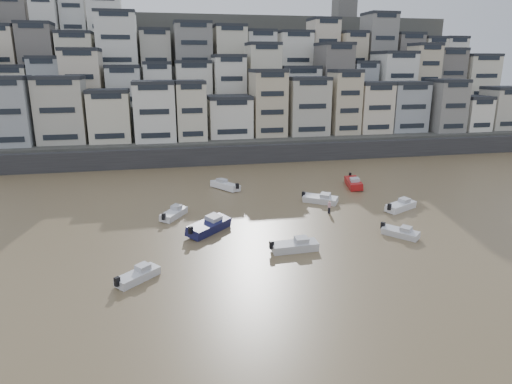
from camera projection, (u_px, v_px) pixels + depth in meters
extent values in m
cube|color=#38383A|center=(229.00, 155.00, 88.34)|extent=(140.00, 3.00, 3.50)
cube|color=#4C4C47|center=(247.00, 146.00, 95.87)|extent=(140.00, 14.00, 4.00)
cube|color=#4C4C47|center=(237.00, 125.00, 106.34)|extent=(140.00, 14.00, 10.00)
cube|color=#4C4C47|center=(229.00, 103.00, 116.54)|extent=(140.00, 14.00, 18.00)
cube|color=#4C4C47|center=(222.00, 85.00, 126.74)|extent=(140.00, 16.00, 26.00)
cube|color=#4C4C47|center=(216.00, 73.00, 139.09)|extent=(140.00, 18.00, 32.00)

